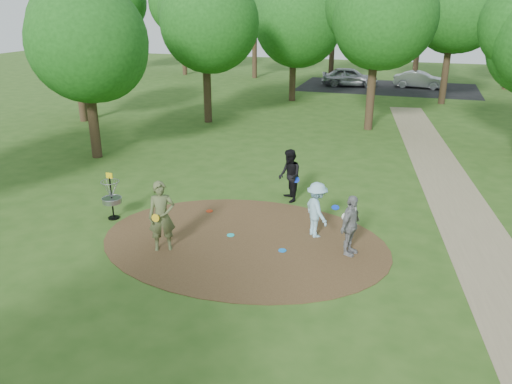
% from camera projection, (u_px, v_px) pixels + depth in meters
% --- Properties ---
extents(ground, '(100.00, 100.00, 0.00)m').
position_uv_depth(ground, '(243.00, 242.00, 14.43)').
color(ground, '#2D5119').
rests_on(ground, ground).
extents(dirt_clearing, '(8.40, 8.40, 0.02)m').
position_uv_depth(dirt_clearing, '(243.00, 241.00, 14.42)').
color(dirt_clearing, '#47301C').
rests_on(dirt_clearing, ground).
extents(footpath, '(7.55, 39.89, 0.01)m').
position_uv_depth(footpath, '(479.00, 243.00, 14.35)').
color(footpath, '#8C7A5B').
rests_on(footpath, ground).
extents(parking_lot, '(14.00, 8.00, 0.01)m').
position_uv_depth(parking_lot, '(387.00, 87.00, 40.55)').
color(parking_lot, black).
rests_on(parking_lot, ground).
extents(player_observer_with_disc, '(0.87, 0.77, 2.01)m').
position_uv_depth(player_observer_with_disc, '(162.00, 217.00, 13.62)').
color(player_observer_with_disc, '#535E36').
rests_on(player_observer_with_disc, ground).
extents(player_throwing_with_disc, '(1.24, 1.23, 1.67)m').
position_uv_depth(player_throwing_with_disc, '(317.00, 210.00, 14.48)').
color(player_throwing_with_disc, '#98CFE3').
rests_on(player_throwing_with_disc, ground).
extents(player_walking_with_disc, '(1.05, 1.12, 1.83)m').
position_uv_depth(player_walking_with_disc, '(290.00, 176.00, 17.08)').
color(player_walking_with_disc, black).
rests_on(player_walking_with_disc, ground).
extents(player_waiting_with_disc, '(0.70, 1.09, 1.72)m').
position_uv_depth(player_waiting_with_disc, '(350.00, 226.00, 13.39)').
color(player_waiting_with_disc, gray).
rests_on(player_waiting_with_disc, ground).
extents(disc_ground_cyan, '(0.22, 0.22, 0.02)m').
position_uv_depth(disc_ground_cyan, '(231.00, 235.00, 14.76)').
color(disc_ground_cyan, '#1ACDD3').
rests_on(disc_ground_cyan, dirt_clearing).
extents(disc_ground_blue, '(0.22, 0.22, 0.02)m').
position_uv_depth(disc_ground_blue, '(282.00, 250.00, 13.85)').
color(disc_ground_blue, '#0E7BEE').
rests_on(disc_ground_blue, dirt_clearing).
extents(disc_ground_red, '(0.22, 0.22, 0.02)m').
position_uv_depth(disc_ground_red, '(210.00, 211.00, 16.47)').
color(disc_ground_red, red).
rests_on(disc_ground_red, dirt_clearing).
extents(car_left, '(4.76, 2.50, 1.54)m').
position_uv_depth(car_left, '(350.00, 77.00, 40.81)').
color(car_left, '#97989E').
rests_on(car_left, ground).
extents(car_right, '(4.15, 1.85, 1.33)m').
position_uv_depth(car_right, '(420.00, 80.00, 39.96)').
color(car_right, '#9D9FA4').
rests_on(car_right, ground).
extents(disc_golf_basket, '(0.63, 0.63, 1.54)m').
position_uv_depth(disc_golf_basket, '(111.00, 193.00, 15.67)').
color(disc_golf_basket, black).
rests_on(disc_golf_basket, ground).
extents(tree_ring, '(36.82, 45.42, 8.86)m').
position_uv_depth(tree_ring, '(339.00, 41.00, 18.85)').
color(tree_ring, '#332316').
rests_on(tree_ring, ground).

